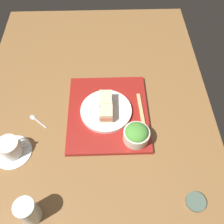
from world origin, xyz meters
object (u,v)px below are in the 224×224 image
sandwich_plate (106,111)px  small_sauce_dish (196,202)px  chopsticks_pair (141,113)px  drinking_glass (28,211)px  sandwich_near (106,112)px  salad_bowl (137,134)px  coffee_cup (11,148)px  sandwich_far (106,100)px  teaspoon (35,118)px

sandwich_plate → small_sauce_dish: (-37.31, -29.65, -1.78)cm
chopsticks_pair → drinking_glass: 55.58cm
sandwich_plate → sandwich_near: (-2.90, -0.06, 3.12)cm
salad_bowl → coffee_cup: (-3.60, 47.06, -1.91)cm
drinking_glass → salad_bowl: bearing=-53.4°
chopsticks_pair → sandwich_far: bearing=74.8°
sandwich_near → chopsticks_pair: bearing=-83.0°
sandwich_plate → drinking_glass: bearing=148.0°
drinking_glass → small_sauce_dish: 54.89cm
chopsticks_pair → coffee_cup: size_ratio=1.37×
chopsticks_pair → small_sauce_dish: chopsticks_pair is taller
chopsticks_pair → coffee_cup: coffee_cup is taller
sandwich_far → chopsticks_pair: bearing=-105.2°
drinking_glass → chopsticks_pair: bearing=-45.5°
sandwich_plate → salad_bowl: bearing=-139.0°
small_sauce_dish → teaspoon: 69.34cm
salad_bowl → sandwich_plate: bearing=41.0°
sandwich_near → chopsticks_pair: size_ratio=0.38×
salad_bowl → coffee_cup: 47.24cm
sandwich_plate → small_sauce_dish: size_ratio=3.12×
chopsticks_pair → coffee_cup: 52.71cm
sandwich_plate → drinking_glass: 47.22cm
sandwich_plate → coffee_cup: 39.42cm
drinking_glass → sandwich_plate: bearing=-32.0°
sandwich_plate → small_sauce_dish: sandwich_plate is taller
sandwich_plate → salad_bowl: (-13.02, -11.33, 2.64)cm
salad_bowl → chopsticks_pair: (11.91, -3.30, -3.05)cm
chopsticks_pair → small_sauce_dish: size_ratio=2.90×
sandwich_plate → chopsticks_pair: (-1.10, -14.62, -0.42)cm
teaspoon → salad_bowl: bearing=-105.6°
small_sauce_dish → sandwich_plate: bearing=38.5°
chopsticks_pair → teaspoon: 44.42cm
sandwich_far → drinking_glass: bearing=149.8°
salad_bowl → chopsticks_pair: 12.73cm
sandwich_near → sandwich_far: sandwich_far is taller
teaspoon → coffee_cup: bearing=158.4°
chopsticks_pair → coffee_cup: (-15.51, 50.36, 1.14)cm
sandwich_plate → sandwich_far: 4.39cm
coffee_cup → chopsticks_pair: bearing=-72.9°
coffee_cup → sandwich_plate: bearing=-65.1°
salad_bowl → chopsticks_pair: size_ratio=0.51×
salad_bowl → drinking_glass: drinking_glass is taller
teaspoon → sandwich_far: bearing=-81.5°
teaspoon → drinking_glass: bearing=-172.9°
chopsticks_pair → coffee_cup: bearing=107.1°
coffee_cup → small_sauce_dish: 68.62cm
coffee_cup → drinking_glass: bearing=-155.2°
sandwich_near → small_sauce_dish: sandwich_near is taller
sandwich_near → small_sauce_dish: size_ratio=1.11×
salad_bowl → teaspoon: (11.46, 41.09, -4.75)cm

